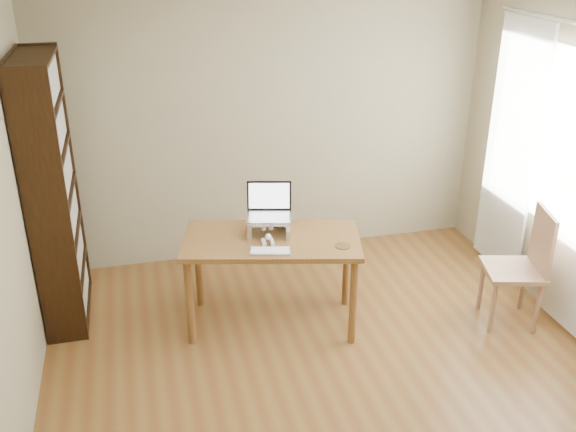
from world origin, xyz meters
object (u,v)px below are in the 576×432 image
at_px(bookshelf, 53,193).
at_px(desk, 272,250).
at_px(laptop, 267,208).
at_px(cat, 264,225).
at_px(chair, 522,262).
at_px(keyboard, 270,251).

xyz_separation_m(bookshelf, desk, (1.57, -0.56, -0.40)).
bearing_deg(laptop, cat, -124.32).
distance_m(desk, chair, 1.95).
xyz_separation_m(bookshelf, keyboard, (1.51, -0.78, -0.29)).
relative_size(desk, cat, 3.00).
xyz_separation_m(laptop, cat, (-0.03, -0.03, -0.13)).
height_order(desk, keyboard, keyboard).
bearing_deg(bookshelf, laptop, -14.92).
bearing_deg(laptop, desk, -76.28).
relative_size(bookshelf, laptop, 5.42).
distance_m(bookshelf, cat, 1.62).
bearing_deg(bookshelf, chair, -15.81).
bearing_deg(cat, keyboard, -89.52).
bearing_deg(keyboard, chair, 8.26).
height_order(keyboard, chair, chair).
bearing_deg(desk, keyboard, -91.41).
height_order(bookshelf, laptop, bookshelf).
distance_m(laptop, cat, 0.13).
distance_m(cat, chair, 2.03).
height_order(desk, laptop, laptop).
bearing_deg(cat, chair, -10.39).
relative_size(desk, chair, 1.52).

